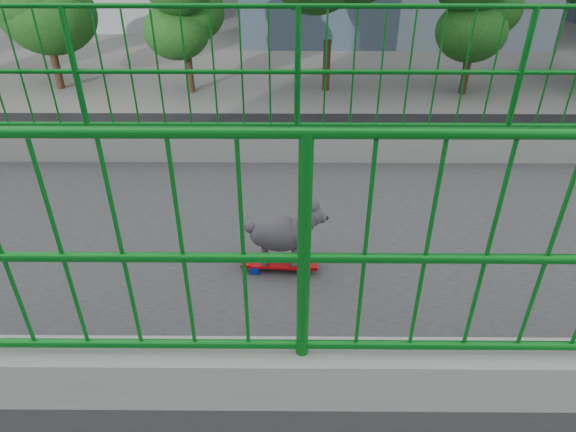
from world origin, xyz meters
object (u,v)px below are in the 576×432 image
at_px(skateboard, 280,263).
at_px(car_3, 95,152).
at_px(car_2, 511,190).
at_px(poodle, 284,231).

xyz_separation_m(skateboard, car_3, (-15.98, -8.00, -6.39)).
distance_m(car_2, car_3, 16.21).
relative_size(skateboard, car_3, 0.11).
xyz_separation_m(poodle, car_3, (-15.98, -8.03, -6.65)).
xyz_separation_m(car_2, car_3, (-3.20, -15.89, -0.04)).
xyz_separation_m(skateboard, poodle, (0.00, 0.03, 0.26)).
height_order(skateboard, car_2, skateboard).
bearing_deg(car_2, car_3, 78.61).
xyz_separation_m(poodle, car_2, (-12.78, 7.85, -6.61)).
xyz_separation_m(skateboard, car_2, (-12.78, 7.88, -6.35)).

